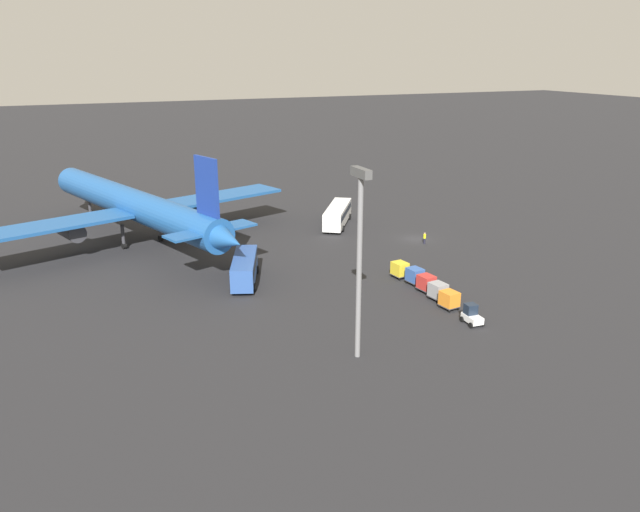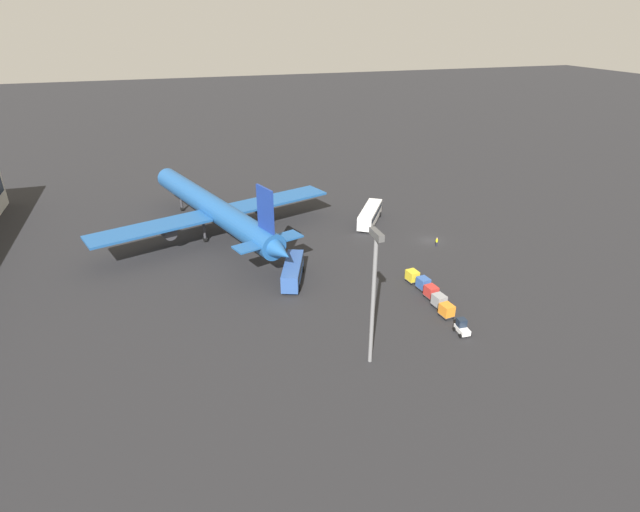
% 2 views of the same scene
% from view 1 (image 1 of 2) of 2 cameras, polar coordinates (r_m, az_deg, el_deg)
% --- Properties ---
extents(ground_plane, '(600.00, 600.00, 0.00)m').
position_cam_1_polar(ground_plane, '(96.60, 8.72, 1.54)').
color(ground_plane, '#232326').
extents(airplane, '(53.48, 47.30, 15.35)m').
position_cam_1_polar(airplane, '(96.16, -16.61, 4.47)').
color(airplane, '#1E5193').
rests_on(airplane, ground).
extents(shuttle_bus_near, '(12.00, 9.37, 3.22)m').
position_cam_1_polar(shuttle_bus_near, '(102.88, 1.62, 3.89)').
color(shuttle_bus_near, white).
rests_on(shuttle_bus_near, ground).
extents(shuttle_bus_far, '(10.63, 6.20, 3.25)m').
position_cam_1_polar(shuttle_bus_far, '(77.62, -6.92, -1.02)').
color(shuttle_bus_far, '#2D5199').
rests_on(shuttle_bus_far, ground).
extents(baggage_tug, '(2.46, 1.73, 2.10)m').
position_cam_1_polar(baggage_tug, '(67.67, 13.70, -5.28)').
color(baggage_tug, white).
rests_on(baggage_tug, ground).
extents(worker_person, '(0.38, 0.38, 1.74)m').
position_cam_1_polar(worker_person, '(94.15, 9.54, 1.62)').
color(worker_person, '#1E1E2D').
rests_on(worker_person, ground).
extents(cargo_cart_orange, '(2.19, 1.92, 2.06)m').
position_cam_1_polar(cargo_cart_orange, '(70.71, 11.74, -3.88)').
color(cargo_cart_orange, '#38383D').
rests_on(cargo_cart_orange, ground).
extents(cargo_cart_grey, '(2.19, 1.92, 2.06)m').
position_cam_1_polar(cargo_cart_grey, '(72.98, 10.73, -3.11)').
color(cargo_cart_grey, '#38383D').
rests_on(cargo_cart_grey, ground).
extents(cargo_cart_red, '(2.19, 1.92, 2.06)m').
position_cam_1_polar(cargo_cart_red, '(75.19, 9.69, -2.40)').
color(cargo_cart_red, '#38383D').
rests_on(cargo_cart_red, ground).
extents(cargo_cart_blue, '(2.19, 1.92, 2.06)m').
position_cam_1_polar(cargo_cart_blue, '(77.41, 8.66, -1.74)').
color(cargo_cart_blue, '#38383D').
rests_on(cargo_cart_blue, ground).
extents(cargo_cart_yellow, '(2.19, 1.92, 2.06)m').
position_cam_1_polar(cargo_cart_yellow, '(79.35, 7.31, -1.18)').
color(cargo_cart_yellow, '#38383D').
rests_on(cargo_cart_yellow, ground).
extents(light_pole, '(2.80, 0.70, 17.84)m').
position_cam_1_polar(light_pole, '(55.41, 3.64, 0.97)').
color(light_pole, slate).
rests_on(light_pole, ground).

